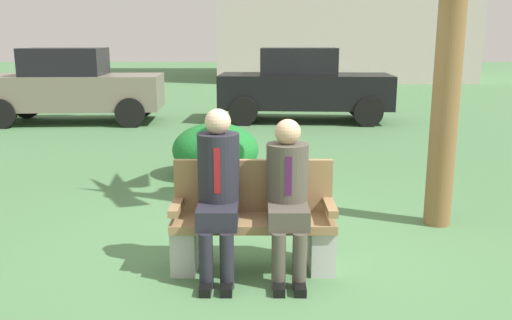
{
  "coord_description": "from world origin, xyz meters",
  "views": [
    {
      "loc": [
        -0.16,
        -4.51,
        1.9
      ],
      "look_at": [
        -0.18,
        0.14,
        0.85
      ],
      "focal_mm": 38.1,
      "sensor_mm": 36.0,
      "label": 1
    }
  ],
  "objects_px": {
    "seated_man_left": "(221,185)",
    "parked_car_far": "(306,85)",
    "shrub_near_bench": "(218,150)",
    "parked_car_near": "(75,86)",
    "seated_man_right": "(290,190)",
    "park_bench": "(256,222)"
  },
  "relations": [
    {
      "from": "park_bench",
      "to": "parked_car_near",
      "type": "bearing_deg",
      "value": 117.23
    },
    {
      "from": "park_bench",
      "to": "parked_car_near",
      "type": "distance_m",
      "value": 9.05
    },
    {
      "from": "seated_man_right",
      "to": "parked_car_far",
      "type": "height_order",
      "value": "parked_car_far"
    },
    {
      "from": "seated_man_right",
      "to": "park_bench",
      "type": "bearing_deg",
      "value": 156.35
    },
    {
      "from": "parked_car_near",
      "to": "shrub_near_bench",
      "type": "bearing_deg",
      "value": -53.91
    },
    {
      "from": "shrub_near_bench",
      "to": "parked_car_far",
      "type": "relative_size",
      "value": 0.3
    },
    {
      "from": "seated_man_left",
      "to": "seated_man_right",
      "type": "relative_size",
      "value": 1.07
    },
    {
      "from": "parked_car_far",
      "to": "shrub_near_bench",
      "type": "bearing_deg",
      "value": -107.75
    },
    {
      "from": "shrub_near_bench",
      "to": "parked_car_near",
      "type": "xyz_separation_m",
      "value": [
        -3.59,
        4.93,
        0.46
      ]
    },
    {
      "from": "seated_man_left",
      "to": "parked_car_far",
      "type": "xyz_separation_m",
      "value": [
        1.4,
        8.4,
        0.08
      ]
    },
    {
      "from": "shrub_near_bench",
      "to": "parked_car_far",
      "type": "distance_m",
      "value": 5.46
    },
    {
      "from": "park_bench",
      "to": "parked_car_near",
      "type": "height_order",
      "value": "parked_car_near"
    },
    {
      "from": "parked_car_far",
      "to": "seated_man_left",
      "type": "bearing_deg",
      "value": -99.44
    },
    {
      "from": "seated_man_left",
      "to": "parked_car_near",
      "type": "distance_m",
      "value": 9.02
    },
    {
      "from": "park_bench",
      "to": "parked_car_far",
      "type": "bearing_deg",
      "value": 82.33
    },
    {
      "from": "shrub_near_bench",
      "to": "parked_car_near",
      "type": "distance_m",
      "value": 6.12
    },
    {
      "from": "seated_man_left",
      "to": "parked_car_far",
      "type": "relative_size",
      "value": 0.34
    },
    {
      "from": "park_bench",
      "to": "shrub_near_bench",
      "type": "height_order",
      "value": "park_bench"
    },
    {
      "from": "parked_car_far",
      "to": "parked_car_near",
      "type": "bearing_deg",
      "value": -177.26
    },
    {
      "from": "seated_man_left",
      "to": "seated_man_right",
      "type": "bearing_deg",
      "value": -0.83
    },
    {
      "from": "shrub_near_bench",
      "to": "parked_car_far",
      "type": "xyz_separation_m",
      "value": [
        1.66,
        5.18,
        0.46
      ]
    },
    {
      "from": "shrub_near_bench",
      "to": "seated_man_right",
      "type": "bearing_deg",
      "value": -75.77
    }
  ]
}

